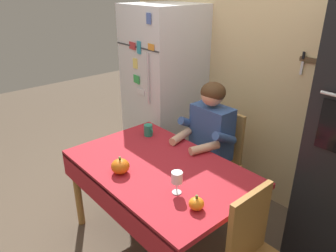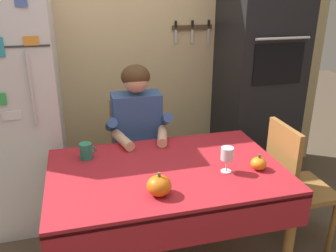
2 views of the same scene
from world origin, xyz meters
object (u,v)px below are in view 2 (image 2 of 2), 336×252
Objects in this scene: coffee_mug at (86,151)px; chair_right_side at (292,181)px; wall_oven at (258,74)px; wine_glass at (227,155)px; pumpkin_large at (259,163)px; pumpkin_medium at (159,186)px; chair_behind_person at (135,151)px; seated_person at (139,134)px; dining_table at (167,182)px; refrigerator at (14,111)px.

chair_right_side is at bearing -10.10° from coffee_mug.
wall_oven is 1.27m from wine_glass.
wall_oven reaches higher than chair_right_side.
pumpkin_large is at bearing -6.22° from wine_glass.
chair_right_side is at bearing 23.79° from pumpkin_large.
pumpkin_medium is (-1.16, -1.17, -0.26)m from wall_oven.
chair_behind_person is 0.75× the size of seated_person.
chair_right_side reaches higher than pumpkin_large.
wall_oven is 15.89× the size of pumpkin_medium.
chair_behind_person and chair_right_side have the same top height.
coffee_mug is at bearing 154.12° from wine_glass.
chair_right_side reaches higher than dining_table.
chair_right_side is 0.68m from wine_glass.
wall_oven reaches higher than seated_person.
refrigerator is at bearing -178.86° from wall_oven.
chair_right_side is (0.97, -0.76, 0.00)m from chair_behind_person.
pumpkin_medium is (-1.01, -0.28, 0.28)m from chair_right_side.
wine_glass is at bearing 17.97° from pumpkin_medium.
dining_table is at bearing -85.30° from chair_behind_person.
chair_right_side is 1.09m from pumpkin_medium.
seated_person is at bearing 129.19° from pumpkin_large.
refrigerator reaches higher than pumpkin_large.
wine_glass reaches higher than coffee_mug.
refrigerator is 1.45× the size of seated_person.
seated_person reaches higher than pumpkin_medium.
chair_right_side is (0.90, 0.04, -0.14)m from dining_table.
chair_right_side is (-0.15, -0.89, -0.54)m from wall_oven.
coffee_mug is 0.88m from wine_glass.
dining_table is 13.32× the size of coffee_mug.
pumpkin_medium is at bearing -169.24° from pumpkin_large.
refrigerator is 18.12× the size of pumpkin_large.
wall_oven is 1.50× the size of dining_table.
wall_oven is 1.05m from chair_right_side.
chair_behind_person is 0.71m from coffee_mug.
dining_table is at bearing 166.59° from pumpkin_large.
chair_right_side is at bearing 15.76° from pumpkin_medium.
seated_person reaches higher than chair_right_side.
seated_person is at bearing -164.04° from wall_oven.
pumpkin_large is at bearing -13.41° from dining_table.
refrigerator is 1.80m from pumpkin_large.
seated_person is (-1.12, -0.32, -0.31)m from wall_oven.
seated_person reaches higher than coffee_mug.
chair_right_side is (1.85, -0.85, -0.39)m from refrigerator.
seated_person is 0.82m from wine_glass.
pumpkin_large is at bearing -22.29° from coffee_mug.
seated_person is 0.94m from pumpkin_large.
pumpkin_large is at bearing -57.07° from chair_behind_person.
wall_oven is 19.99× the size of coffee_mug.
seated_person reaches higher than pumpkin_large.
refrigerator is 0.86× the size of wall_oven.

